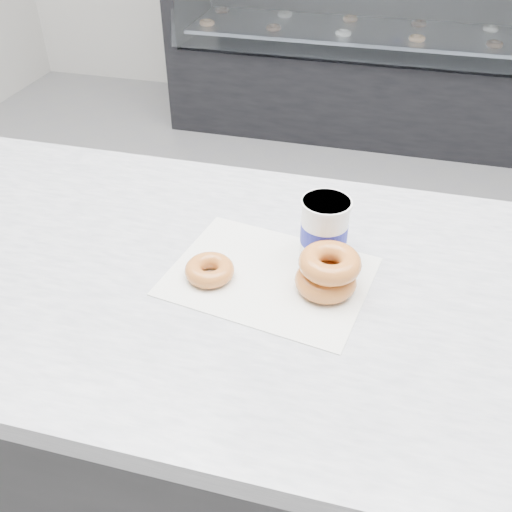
{
  "coord_description": "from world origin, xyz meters",
  "views": [
    {
      "loc": [
        0.16,
        -1.35,
        1.53
      ],
      "look_at": [
        -0.04,
        -0.59,
        0.94
      ],
      "focal_mm": 40.0,
      "sensor_mm": 36.0,
      "label": 1
    }
  ],
  "objects_px": {
    "counter": "(272,437)",
    "coffee_cup": "(324,229)",
    "display_case": "(380,47)",
    "donut_single": "(210,270)",
    "donut_stack": "(328,272)"
  },
  "relations": [
    {
      "from": "display_case",
      "to": "donut_single",
      "type": "bearing_deg",
      "value": -92.39
    },
    {
      "from": "display_case",
      "to": "donut_stack",
      "type": "height_order",
      "value": "display_case"
    },
    {
      "from": "counter",
      "to": "donut_stack",
      "type": "distance_m",
      "value": 0.49
    },
    {
      "from": "coffee_cup",
      "to": "donut_stack",
      "type": "bearing_deg",
      "value": -96.33
    },
    {
      "from": "counter",
      "to": "coffee_cup",
      "type": "distance_m",
      "value": 0.52
    },
    {
      "from": "donut_single",
      "to": "donut_stack",
      "type": "bearing_deg",
      "value": 5.72
    },
    {
      "from": "display_case",
      "to": "counter",
      "type": "bearing_deg",
      "value": -90.0
    },
    {
      "from": "counter",
      "to": "coffee_cup",
      "type": "xyz_separation_m",
      "value": [
        0.07,
        0.09,
        0.51
      ]
    },
    {
      "from": "display_case",
      "to": "coffee_cup",
      "type": "xyz_separation_m",
      "value": [
        0.07,
        -2.63,
        0.47
      ]
    },
    {
      "from": "counter",
      "to": "coffee_cup",
      "type": "bearing_deg",
      "value": 53.96
    },
    {
      "from": "counter",
      "to": "donut_stack",
      "type": "relative_size",
      "value": 23.35
    },
    {
      "from": "counter",
      "to": "donut_single",
      "type": "relative_size",
      "value": 35.28
    },
    {
      "from": "counter",
      "to": "display_case",
      "type": "height_order",
      "value": "display_case"
    },
    {
      "from": "counter",
      "to": "coffee_cup",
      "type": "relative_size",
      "value": 25.53
    },
    {
      "from": "donut_single",
      "to": "donut_stack",
      "type": "relative_size",
      "value": 0.66
    }
  ]
}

